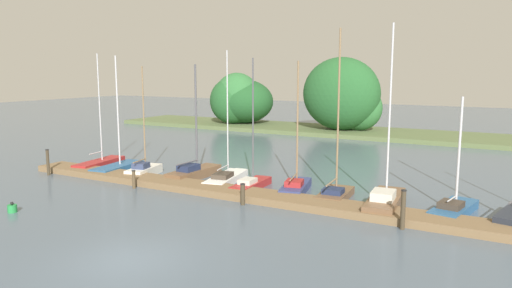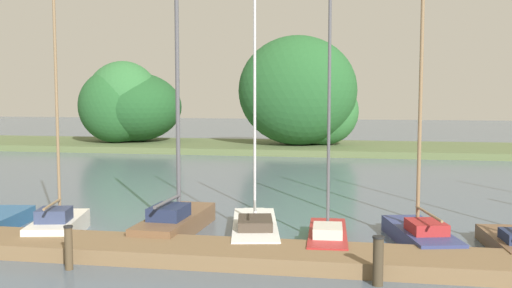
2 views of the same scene
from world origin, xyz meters
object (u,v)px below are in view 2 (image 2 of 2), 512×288
Objects in this scene: sailboat_4 at (255,226)px; mooring_piling_1 at (69,247)px; sailboat_5 at (328,233)px; sailboat_2 at (59,223)px; mooring_piling_2 at (378,261)px; sailboat_6 at (419,231)px; sailboat_3 at (177,218)px.

mooring_piling_1 is at bearing 125.69° from sailboat_4.
sailboat_2 is at bearing 89.46° from sailboat_5.
sailboat_6 is at bearing 72.18° from mooring_piling_2.
mooring_piling_1 is at bearing 163.19° from sailboat_3.
mooring_piling_2 is at bearing -161.13° from sailboat_5.
sailboat_3 reaches higher than sailboat_2.
sailboat_4 reaches higher than sailboat_5.
sailboat_2 reaches higher than mooring_piling_2.
sailboat_3 is at bearing -84.10° from sailboat_2.
sailboat_4 is 1.09× the size of sailboat_6.
sailboat_3 is 6.52m from sailboat_6.
sailboat_6 is at bearing -78.63° from sailboat_5.
sailboat_5 is (4.21, -0.69, -0.08)m from sailboat_3.
sailboat_3 is 3.93m from mooring_piling_1.
sailboat_5 reaches higher than sailboat_3.
sailboat_6 is at bearing -88.60° from sailboat_3.
sailboat_6 is at bearing -101.98° from sailboat_4.
sailboat_5 is at bearing 28.86° from mooring_piling_1.
sailboat_6 is (6.52, -0.09, -0.05)m from sailboat_3.
mooring_piling_1 is (-1.28, -3.72, 0.10)m from sailboat_3.
sailboat_3 is 0.98× the size of sailboat_6.
sailboat_5 reaches higher than mooring_piling_2.
sailboat_3 is at bearing 75.82° from sailboat_6.
sailboat_3 is 6.49m from mooring_piling_2.
sailboat_3 is at bearing 78.61° from sailboat_4.
sailboat_3 reaches higher than mooring_piling_1.
mooring_piling_1 is at bearing -160.34° from sailboat_2.
mooring_piling_1 is (-3.49, -3.70, 0.21)m from sailboat_4.
sailboat_6 reaches higher than mooring_piling_1.
sailboat_5 is (7.21, 0.32, -0.05)m from sailboat_2.
sailboat_2 is 5.30m from sailboat_4.
sailboat_5 is at bearing -100.12° from sailboat_2.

